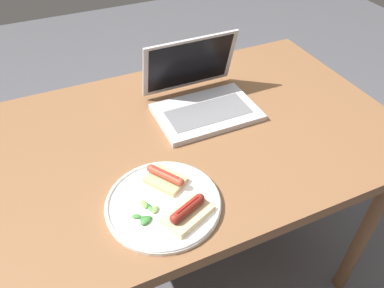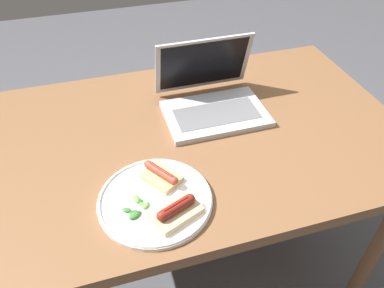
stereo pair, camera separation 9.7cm
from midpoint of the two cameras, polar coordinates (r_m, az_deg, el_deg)
name	(u,v)px [view 2 (the right image)]	position (r m, az deg, el deg)	size (l,w,h in m)	color
ground_plane	(190,271)	(1.69, 1.41, -18.85)	(6.00, 6.00, 0.00)	#4C4C51
desk	(189,153)	(1.15, 1.97, -1.47)	(1.28, 0.79, 0.77)	brown
laptop	(212,99)	(1.17, 5.42, 6.72)	(0.31, 0.26, 0.21)	#B7B7BC
plate	(155,200)	(0.91, -2.56, -8.66)	(0.28, 0.28, 0.02)	white
sausage_toast_left	(161,175)	(0.94, -1.78, -4.93)	(0.11, 0.11, 0.04)	tan
sausage_toast_middle	(176,211)	(0.86, 0.86, -10.31)	(0.13, 0.11, 0.04)	#D6B784
salad_pile	(137,209)	(0.88, -5.30, -9.93)	(0.07, 0.08, 0.01)	#387A33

